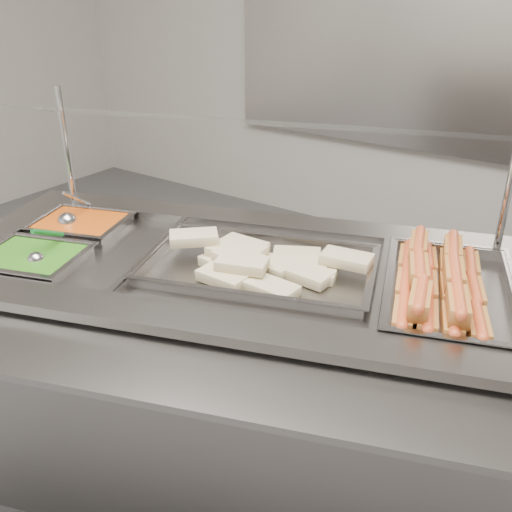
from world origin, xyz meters
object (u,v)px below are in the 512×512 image
Objects in this scene: steam_counter at (242,377)px; pan_wraps at (259,271)px; ladle at (68,220)px; pan_hotdogs at (449,299)px; sneeze_guard at (259,128)px; serving_spoon at (38,255)px.

pan_wraps is at bearing 19.22° from steam_counter.
steam_counter is at bearing 8.42° from ladle.
pan_hotdogs is at bearing 19.22° from steam_counter.
ladle is at bearing -166.48° from pan_hotdogs.
sneeze_guard is at bearing 109.22° from steam_counter.
sneeze_guard is 2.62× the size of pan_hotdogs.
serving_spoon is (-0.41, -0.49, -0.32)m from sneeze_guard.
serving_spoon reaches higher than steam_counter.
steam_counter is 0.38m from pan_wraps.
pan_hotdogs is at bearing 13.52° from ladle.
ladle is at bearing -170.73° from pan_wraps.
steam_counter is at bearing -160.78° from pan_wraps.
serving_spoon is (0.14, -0.22, 0.00)m from ladle.
ladle reaches higher than steam_counter.
sneeze_guard is 0.70m from ladle.
sneeze_guard is at bearing 26.54° from ladle.
pan_hotdogs and pan_wraps have the same top height.
ladle reaches higher than pan_hotdogs.
sneeze_guard is 8.85× the size of ladle.
steam_counter is 2.65× the size of pan_wraps.
ladle is (-0.67, -0.11, 0.03)m from pan_wraps.
steam_counter is 0.70m from serving_spoon.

